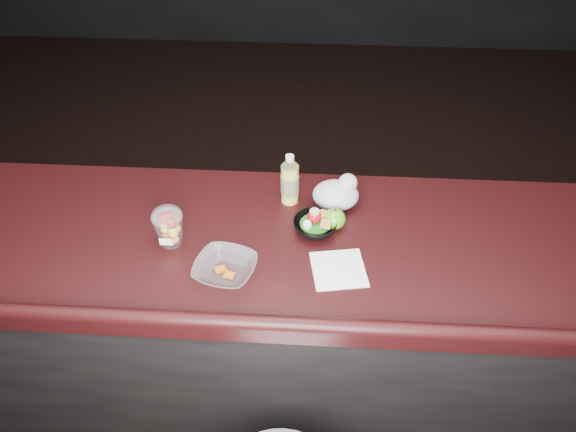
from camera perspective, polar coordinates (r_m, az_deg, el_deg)
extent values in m
cube|color=black|center=(2.22, -1.13, -12.22)|extent=(4.00, 0.65, 0.98)
cube|color=black|center=(1.83, -1.34, -2.76)|extent=(4.06, 0.71, 0.04)
cylinder|color=yellow|center=(1.91, 0.18, 3.28)|extent=(0.06, 0.06, 0.15)
cylinder|color=white|center=(1.91, 0.18, 3.28)|extent=(0.06, 0.06, 0.15)
cone|color=white|center=(1.86, 0.19, 5.37)|extent=(0.06, 0.06, 0.03)
cylinder|color=white|center=(1.85, 0.19, 5.91)|extent=(0.03, 0.03, 0.02)
cylinder|color=#072D99|center=(1.91, 0.18, 3.28)|extent=(0.06, 0.06, 0.07)
ellipsoid|color=white|center=(1.77, -12.23, -0.01)|extent=(0.10, 0.10, 0.05)
ellipsoid|color=#329110|center=(1.84, 4.73, -0.29)|extent=(0.07, 0.07, 0.07)
cylinder|color=black|center=(1.82, 4.80, 0.58)|extent=(0.01, 0.01, 0.01)
ellipsoid|color=silver|center=(1.92, 4.87, 2.14)|extent=(0.16, 0.13, 0.09)
sphere|color=silver|center=(1.91, 6.09, 3.35)|extent=(0.07, 0.07, 0.07)
imported|color=black|center=(1.83, 2.77, -1.03)|extent=(0.19, 0.19, 0.04)
cylinder|color=#0F470C|center=(1.82, 2.78, -0.81)|extent=(0.10, 0.10, 0.01)
ellipsoid|color=#B00714|center=(1.82, 2.70, -0.06)|extent=(0.05, 0.05, 0.04)
cylinder|color=beige|center=(1.80, 2.72, 0.43)|extent=(0.03, 0.03, 0.01)
ellipsoid|color=white|center=(1.80, 1.96, -0.91)|extent=(0.03, 0.03, 0.04)
imported|color=silver|center=(1.70, -6.40, -5.35)|extent=(0.22, 0.22, 0.05)
cube|color=#990F0C|center=(1.72, -6.89, -5.40)|extent=(0.04, 0.04, 0.01)
cube|color=#990F0C|center=(1.70, -6.00, -5.98)|extent=(0.04, 0.03, 0.01)
cube|color=white|center=(1.73, 5.16, -5.42)|extent=(0.18, 0.18, 0.00)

